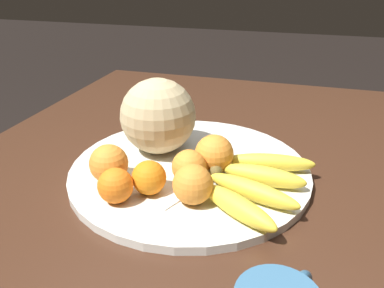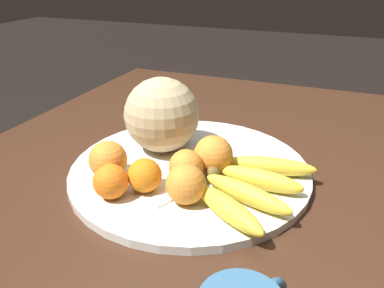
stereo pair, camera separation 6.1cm
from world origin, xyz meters
name	(u,v)px [view 1 (the left image)]	position (x,y,z in m)	size (l,w,h in m)	color
kitchen_table	(196,199)	(0.00, 0.00, 0.61)	(1.28, 1.02, 0.70)	#3D2316
fruit_bowl	(192,170)	(0.04, 0.00, 0.71)	(0.47, 0.47, 0.02)	silver
melon	(158,116)	(-0.01, -0.08, 0.80)	(0.16, 0.16, 0.16)	tan
banana_bunch	(256,182)	(0.10, 0.14, 0.74)	(0.25, 0.20, 0.04)	brown
orange_front_left	(193,184)	(0.16, 0.04, 0.76)	(0.07, 0.07, 0.07)	orange
orange_front_right	(149,178)	(0.15, -0.04, 0.75)	(0.06, 0.06, 0.06)	orange
orange_mid_center	(109,164)	(0.14, -0.13, 0.76)	(0.07, 0.07, 0.07)	orange
orange_back_left	(189,167)	(0.10, 0.02, 0.75)	(0.06, 0.06, 0.06)	orange
orange_back_right	(214,154)	(0.05, 0.05, 0.76)	(0.07, 0.07, 0.07)	orange
orange_top_small	(116,186)	(0.19, -0.09, 0.75)	(0.06, 0.06, 0.06)	orange
produce_tag	(178,194)	(0.15, 0.01, 0.72)	(0.10, 0.07, 0.00)	white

